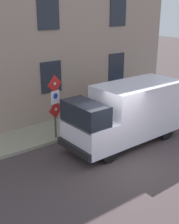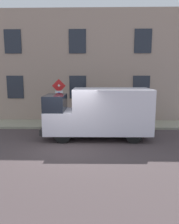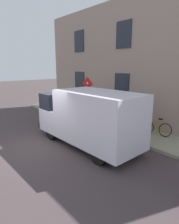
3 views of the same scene
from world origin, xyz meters
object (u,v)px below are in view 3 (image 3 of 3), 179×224
at_px(bicycle_orange, 155,127).
at_px(bicycle_red, 140,123).
at_px(delivery_van, 88,117).
at_px(sign_post_stacked, 88,96).
at_px(pedestrian, 140,117).

distance_m(bicycle_orange, bicycle_red, 0.88).
xyz_separation_m(bicycle_orange, bicycle_red, (0.00, 0.88, 0.00)).
bearing_deg(delivery_van, sign_post_stacked, -40.19).
bearing_deg(pedestrian, delivery_van, -39.75).
distance_m(sign_post_stacked, bicycle_orange, 4.13).
distance_m(sign_post_stacked, bicycle_red, 3.37).
distance_m(sign_post_stacked, delivery_van, 3.04).
height_order(delivery_van, bicycle_orange, delivery_van).
relative_size(sign_post_stacked, bicycle_red, 1.55).
relative_size(bicycle_red, pedestrian, 1.00).
xyz_separation_m(delivery_van, bicycle_orange, (3.28, -1.34, -0.82)).
relative_size(sign_post_stacked, bicycle_orange, 1.55).
bearing_deg(sign_post_stacked, delivery_van, -129.24).
distance_m(bicycle_orange, pedestrian, 1.05).
bearing_deg(pedestrian, bicycle_red, -168.12).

